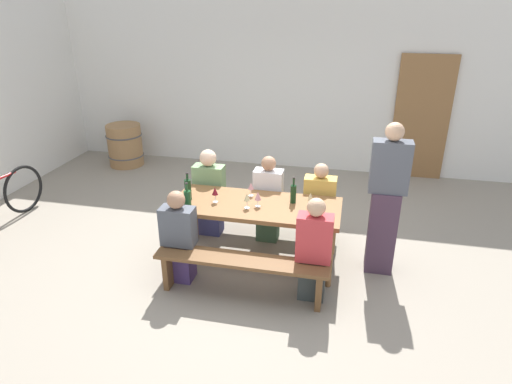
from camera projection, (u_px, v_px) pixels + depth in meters
name	position (u px, v px, depth m)	size (l,w,h in m)	color
ground_plane	(256.00, 260.00, 5.38)	(24.00, 24.00, 0.00)	gray
back_wall	(298.00, 79.00, 7.79)	(14.00, 0.20, 3.20)	silver
wooden_door	(421.00, 118.00, 7.46)	(0.90, 0.06, 2.10)	olive
tasting_table	(256.00, 210.00, 5.11)	(1.93, 0.80, 0.75)	brown
bench_near	(241.00, 267.00, 4.61)	(1.83, 0.30, 0.45)	brown
bench_far	(267.00, 209.00, 5.86)	(1.83, 0.30, 0.45)	brown
wine_bottle_0	(188.00, 189.00, 5.13)	(0.08, 0.08, 0.34)	#143319
wine_bottle_1	(293.00, 193.00, 5.06)	(0.07, 0.07, 0.31)	#143319
wine_bottle_2	(188.00, 200.00, 4.89)	(0.08, 0.08, 0.32)	#194723
wine_glass_0	(215.00, 192.00, 5.07)	(0.07, 0.07, 0.18)	silver
wine_glass_1	(310.00, 197.00, 4.96)	(0.07, 0.07, 0.17)	silver
wine_glass_2	(258.00, 196.00, 4.96)	(0.07, 0.07, 0.18)	silver
wine_glass_3	(247.00, 198.00, 4.92)	(0.07, 0.07, 0.18)	silver
wine_glass_4	(251.00, 187.00, 5.23)	(0.07, 0.07, 0.17)	silver
seated_guest_near_0	(179.00, 239.00, 4.83)	(0.37, 0.24, 1.07)	#453165
seated_guest_near_1	(314.00, 252.00, 4.52)	(0.36, 0.24, 1.14)	#383F3F
seated_guest_far_0	(210.00, 194.00, 5.79)	(0.40, 0.24, 1.17)	navy
seated_guest_far_1	(268.00, 201.00, 5.64)	(0.36, 0.24, 1.14)	#39573B
seated_guest_far_2	(319.00, 208.00, 5.52)	(0.39, 0.24, 1.10)	#264B4D
standing_host	(385.00, 203.00, 4.86)	(0.41, 0.24, 1.76)	#453043
wine_barrel	(125.00, 145.00, 8.28)	(0.66, 0.66, 0.77)	#9E7247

